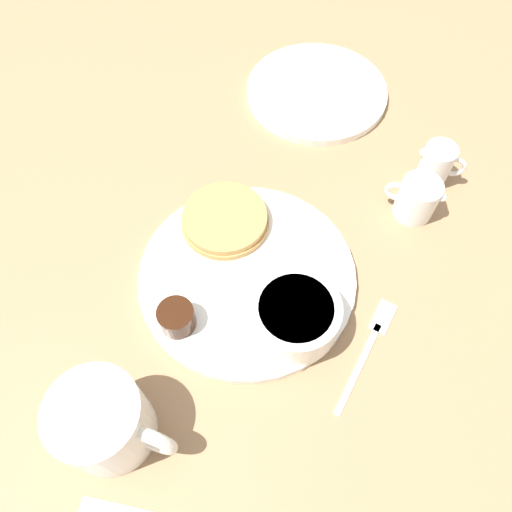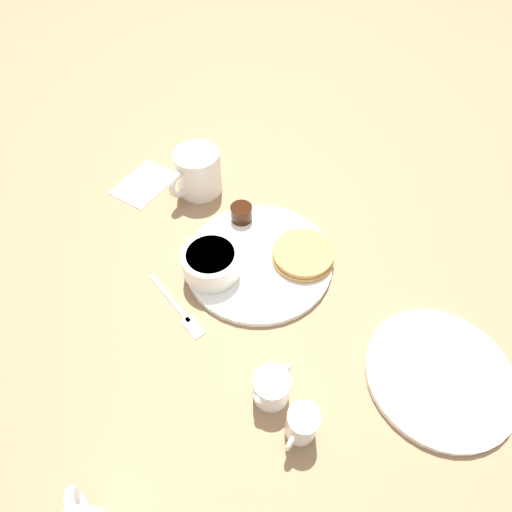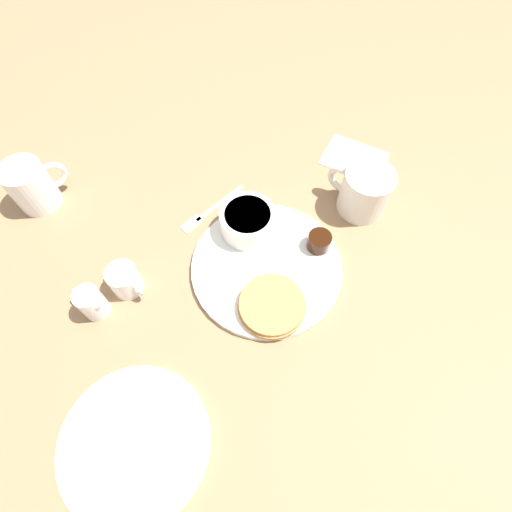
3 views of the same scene
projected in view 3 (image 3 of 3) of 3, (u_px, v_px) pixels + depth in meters
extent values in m
plane|color=#93704C|center=(266.00, 269.00, 0.70)|extent=(4.00, 4.00, 0.00)
cylinder|color=white|center=(267.00, 267.00, 0.69)|extent=(0.26, 0.26, 0.01)
cylinder|color=#B78447|center=(272.00, 306.00, 0.64)|extent=(0.11, 0.11, 0.01)
cylinder|color=#B78447|center=(272.00, 304.00, 0.64)|extent=(0.11, 0.11, 0.01)
cylinder|color=white|center=(248.00, 221.00, 0.70)|extent=(0.10, 0.10, 0.05)
cylinder|color=white|center=(247.00, 215.00, 0.69)|extent=(0.08, 0.08, 0.01)
cylinder|color=black|center=(319.00, 241.00, 0.69)|extent=(0.04, 0.04, 0.03)
cylinder|color=white|center=(253.00, 215.00, 0.72)|extent=(0.04, 0.04, 0.03)
sphere|color=white|center=(253.00, 209.00, 0.70)|extent=(0.02, 0.02, 0.02)
cylinder|color=silver|center=(365.00, 192.00, 0.72)|extent=(0.09, 0.09, 0.09)
torus|color=silver|center=(342.00, 179.00, 0.73)|extent=(0.06, 0.01, 0.06)
cylinder|color=white|center=(125.00, 280.00, 0.65)|extent=(0.05, 0.05, 0.06)
torus|color=white|center=(136.00, 289.00, 0.64)|extent=(0.03, 0.01, 0.03)
cone|color=white|center=(111.00, 266.00, 0.64)|extent=(0.02, 0.02, 0.01)
cylinder|color=white|center=(92.00, 303.00, 0.63)|extent=(0.04, 0.04, 0.06)
torus|color=white|center=(81.00, 296.00, 0.63)|extent=(0.03, 0.01, 0.03)
cone|color=white|center=(95.00, 302.00, 0.60)|extent=(0.01, 0.01, 0.01)
cube|color=silver|center=(220.00, 203.00, 0.76)|extent=(0.03, 0.12, 0.00)
cube|color=silver|center=(191.00, 225.00, 0.74)|extent=(0.03, 0.04, 0.00)
cube|color=white|center=(354.00, 158.00, 0.82)|extent=(0.13, 0.10, 0.00)
cylinder|color=white|center=(31.00, 186.00, 0.73)|extent=(0.08, 0.08, 0.09)
torus|color=white|center=(52.00, 176.00, 0.74)|extent=(0.03, 0.06, 0.06)
cylinder|color=white|center=(134.00, 443.00, 0.56)|extent=(0.21, 0.21, 0.01)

